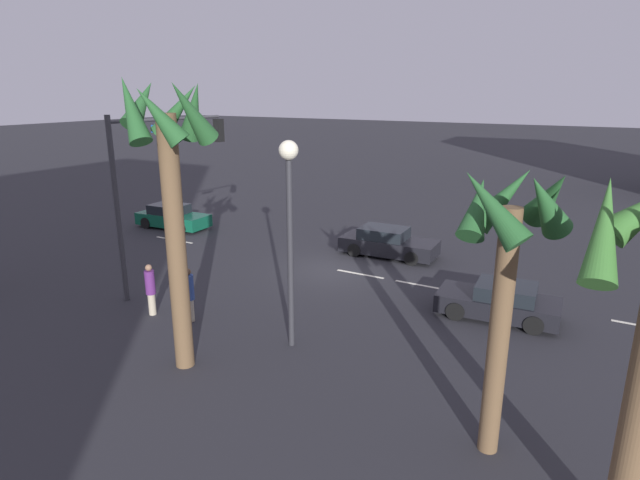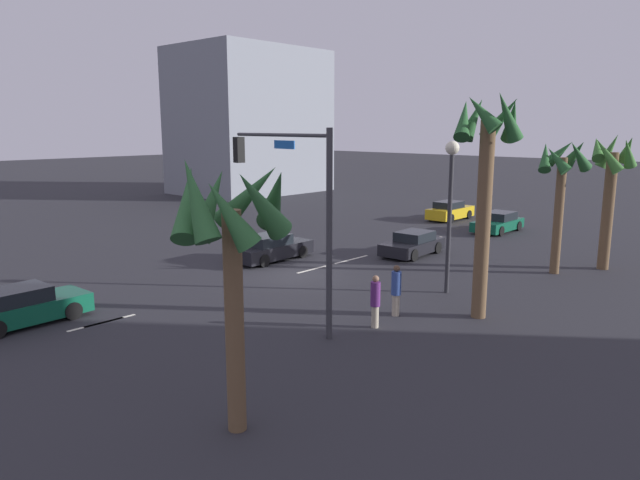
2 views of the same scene
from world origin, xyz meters
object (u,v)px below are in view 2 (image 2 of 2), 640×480
Objects in this scene: traffic_signal at (295,194)px; palm_tree_0 at (231,226)px; pedestrian_0 at (375,300)px; palm_tree_1 at (487,159)px; palm_tree_3 at (611,176)px; car_2 at (23,307)px; palm_tree_2 at (562,174)px; building_1 at (250,122)px; car_1 at (450,211)px; car_0 at (413,244)px; pedestrian_1 at (396,289)px; streetlamp at (451,188)px; car_4 at (271,248)px; car_3 at (498,223)px.

traffic_signal reaches higher than palm_tree_0.
palm_tree_0 is (7.64, 1.93, 3.73)m from pedestrian_0.
palm_tree_1 is at bearing 140.19° from traffic_signal.
palm_tree_1 is 1.23× the size of palm_tree_3.
palm_tree_0 is (5.99, 4.15, 0.12)m from traffic_signal.
car_2 is at bearing -48.67° from pedestrian_0.
car_2 is 0.68× the size of palm_tree_0.
traffic_signal is 1.07× the size of palm_tree_2.
pedestrian_0 is 44.49m from building_1.
palm_tree_0 is (30.38, 12.50, 4.07)m from car_1.
car_1 is 2.32× the size of pedestrian_0.
car_1 is at bearing -157.99° from car_0.
pedestrian_1 reaches higher than pedestrian_0.
streetlamp is 0.99× the size of palm_tree_2.
car_1 is at bearing -161.10° from traffic_signal.
palm_tree_0 is (18.28, 7.61, 4.13)m from car_0.
palm_tree_2 reaches higher than car_0.
car_2 is 0.53× the size of palm_tree_1.
streetlamp reaches higher than car_4.
car_0 is 2.17× the size of pedestrian_1.
traffic_signal is (6.25, 8.14, 3.97)m from car_4.
palm_tree_2 is at bearing 47.94° from car_1.
streetlamp is (14.95, 5.12, 3.77)m from car_3.
pedestrian_1 is 5.59m from palm_tree_1.
streetlamp is 3.48m from palm_tree_1.
palm_tree_2 is at bearing 170.18° from pedestrian_1.
car_0 is 7.64m from car_4.
palm_tree_0 is 0.78× the size of palm_tree_1.
car_4 is at bearing -58.75° from palm_tree_2.
car_4 is 10.57m from pedestrian_1.
traffic_signal is (24.39, 8.35, 3.95)m from car_1.
traffic_signal is 4.55m from pedestrian_0.
car_4 is at bearing -127.52° from traffic_signal.
palm_tree_2 is 2.81m from palm_tree_3.
car_2 is at bearing -32.76° from streetlamp.
palm_tree_0 is (13.11, 2.41, 0.34)m from streetlamp.
car_4 is (18.14, 0.21, -0.02)m from car_1.
palm_tree_0 reaches higher than car_2.
car_3 is 0.53× the size of palm_tree_1.
traffic_signal is 5.20m from pedestrian_1.
building_1 is at bearing -98.95° from car_3.
palm_tree_0 reaches higher than pedestrian_1.
palm_tree_0 is 19.46m from palm_tree_2.
palm_tree_2 reaches higher than streetlamp.
car_1 reaches higher than car_3.
palm_tree_3 is 40.61m from building_1.
palm_tree_2 reaches higher than pedestrian_1.
pedestrian_0 is at bearing 24.92° from car_1.
palm_tree_1 is at bearing 130.25° from pedestrian_1.
palm_tree_0 is at bearing 22.60° from car_0.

